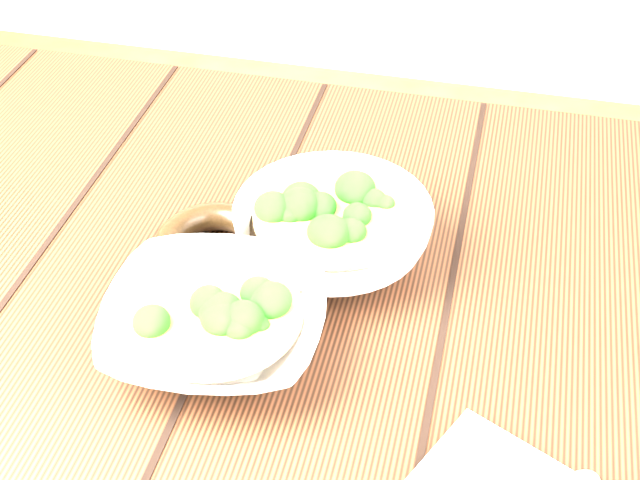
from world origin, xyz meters
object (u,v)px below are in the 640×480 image
table (256,384)px  soup_bowl_front (215,322)px  soup_bowl_back (333,230)px  trivet (214,245)px

table → soup_bowl_front: size_ratio=5.67×
soup_bowl_back → soup_bowl_front: bearing=-118.1°
table → trivet: 0.15m
table → soup_bowl_back: (0.06, 0.08, 0.15)m
soup_bowl_back → trivet: 0.12m
soup_bowl_back → trivet: (-0.11, -0.03, -0.02)m
trivet → soup_bowl_front: bearing=-70.7°
table → soup_bowl_front: bearing=-101.7°
soup_bowl_front → table: bearing=78.3°
trivet → soup_bowl_back: bearing=13.6°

